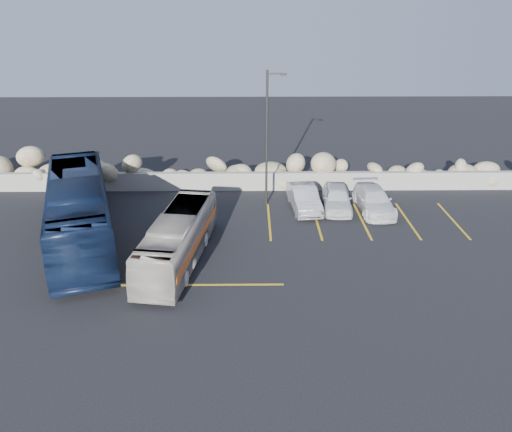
{
  "coord_description": "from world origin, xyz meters",
  "views": [
    {
      "loc": [
        1.57,
        -18.78,
        11.76
      ],
      "look_at": [
        1.82,
        4.0,
        1.65
      ],
      "focal_mm": 35.0,
      "sensor_mm": 36.0,
      "label": 1
    }
  ],
  "objects_px": {
    "tour_coach": "(79,210)",
    "car_b": "(304,198)",
    "lamppost": "(268,136)",
    "vintage_bus": "(178,239)",
    "car_a": "(337,198)",
    "car_c": "(374,200)"
  },
  "relations": [
    {
      "from": "lamppost",
      "to": "vintage_bus",
      "type": "distance_m",
      "value": 8.89
    },
    {
      "from": "car_b",
      "to": "tour_coach",
      "type": "bearing_deg",
      "value": -167.36
    },
    {
      "from": "lamppost",
      "to": "car_a",
      "type": "bearing_deg",
      "value": -10.54
    },
    {
      "from": "vintage_bus",
      "to": "tour_coach",
      "type": "height_order",
      "value": "tour_coach"
    },
    {
      "from": "lamppost",
      "to": "car_a",
      "type": "xyz_separation_m",
      "value": [
        4.14,
        -0.77,
        -3.6
      ]
    },
    {
      "from": "vintage_bus",
      "to": "car_a",
      "type": "xyz_separation_m",
      "value": [
        8.6,
        6.26,
        -0.48
      ]
    },
    {
      "from": "lamppost",
      "to": "tour_coach",
      "type": "relative_size",
      "value": 0.66
    },
    {
      "from": "tour_coach",
      "to": "car_c",
      "type": "bearing_deg",
      "value": -5.34
    },
    {
      "from": "lamppost",
      "to": "vintage_bus",
      "type": "relative_size",
      "value": 0.95
    },
    {
      "from": "car_a",
      "to": "car_b",
      "type": "distance_m",
      "value": 1.96
    },
    {
      "from": "tour_coach",
      "to": "lamppost",
      "type": "bearing_deg",
      "value": 7.48
    },
    {
      "from": "car_a",
      "to": "car_b",
      "type": "height_order",
      "value": "car_a"
    },
    {
      "from": "tour_coach",
      "to": "car_b",
      "type": "distance_m",
      "value": 12.66
    },
    {
      "from": "car_b",
      "to": "lamppost",
      "type": "bearing_deg",
      "value": 154.83
    },
    {
      "from": "car_c",
      "to": "car_a",
      "type": "bearing_deg",
      "value": 171.13
    },
    {
      "from": "lamppost",
      "to": "vintage_bus",
      "type": "xyz_separation_m",
      "value": [
        -4.46,
        -7.03,
        -3.12
      ]
    },
    {
      "from": "vintage_bus",
      "to": "tour_coach",
      "type": "xyz_separation_m",
      "value": [
        -5.34,
        2.28,
        0.52
      ]
    },
    {
      "from": "lamppost",
      "to": "car_a",
      "type": "distance_m",
      "value": 5.54
    },
    {
      "from": "tour_coach",
      "to": "car_b",
      "type": "relative_size",
      "value": 2.87
    },
    {
      "from": "lamppost",
      "to": "car_c",
      "type": "xyz_separation_m",
      "value": [
        6.29,
        -1.02,
        -3.64
      ]
    },
    {
      "from": "tour_coach",
      "to": "car_a",
      "type": "height_order",
      "value": "tour_coach"
    },
    {
      "from": "tour_coach",
      "to": "car_b",
      "type": "bearing_deg",
      "value": 0.01
    }
  ]
}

